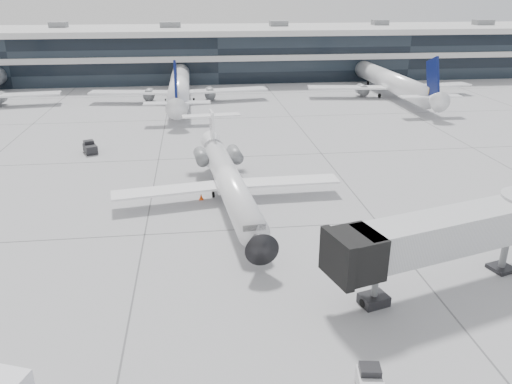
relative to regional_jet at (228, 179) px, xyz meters
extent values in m
plane|color=#9A9A9D|center=(2.53, -6.55, -2.15)|extent=(220.00, 220.00, 0.00)
cube|color=black|center=(2.53, 75.45, 2.85)|extent=(170.00, 22.00, 10.00)
cylinder|color=white|center=(0.07, -0.79, -0.07)|extent=(4.45, 21.90, 2.45)
cone|color=black|center=(1.20, -12.89, -0.07)|extent=(2.67, 2.75, 2.45)
cone|color=white|center=(-1.07, 11.49, 0.21)|extent=(2.58, 3.10, 2.33)
cube|color=white|center=(-5.88, -0.43, -0.70)|extent=(10.22, 3.94, 0.20)
cube|color=white|center=(5.86, 0.66, -0.70)|extent=(10.03, 2.59, 0.20)
cylinder|color=slate|center=(-2.42, 6.45, 0.30)|extent=(1.64, 3.20, 1.36)
cylinder|color=slate|center=(1.19, 6.78, 0.30)|extent=(1.64, 3.20, 1.36)
cube|color=white|center=(-1.02, 10.95, 2.11)|extent=(0.47, 2.37, 4.08)
cube|color=white|center=(-1.05, 11.31, 3.56)|extent=(6.64, 2.05, 0.15)
cylinder|color=black|center=(0.87, -9.37, -1.90)|extent=(0.21, 0.52, 0.51)
cylinder|color=black|center=(-1.45, 0.89, -1.86)|extent=(0.27, 0.60, 0.58)
cylinder|color=black|center=(1.26, 1.14, -1.86)|extent=(0.27, 0.60, 0.58)
cube|color=#B2B3B6|center=(13.08, -16.99, 1.98)|extent=(13.68, 6.24, 2.50)
cube|color=black|center=(6.42, -18.87, 1.88)|extent=(3.24, 3.64, 2.69)
cylinder|color=slate|center=(7.99, -18.42, -0.81)|extent=(0.42, 0.42, 2.69)
cube|color=black|center=(7.99, -18.42, -1.82)|extent=(2.03, 1.76, 0.67)
cylinder|color=slate|center=(18.63, -15.43, -0.71)|extent=(0.48, 0.48, 2.88)
cube|color=black|center=(5.26, -25.42, -1.06)|extent=(1.16, 1.00, 0.47)
cylinder|color=black|center=(4.79, -25.06, -1.94)|extent=(0.23, 0.44, 0.42)
cylinder|color=black|center=(5.82, -25.22, -1.94)|extent=(0.23, 0.44, 0.42)
cone|color=#EF470C|center=(-2.64, 0.44, -1.84)|extent=(0.40, 0.40, 0.62)
cube|color=#EF470C|center=(-2.64, 0.44, -2.14)|extent=(0.55, 0.55, 0.03)
cube|color=black|center=(-16.01, 17.24, -1.57)|extent=(2.16, 2.68, 0.95)
cube|color=black|center=(-16.21, 17.73, -0.93)|extent=(1.44, 1.33, 0.53)
cylinder|color=black|center=(-16.87, 17.80, -1.92)|extent=(0.35, 0.50, 0.47)
cylinder|color=black|center=(-15.80, 18.25, -1.92)|extent=(0.35, 0.50, 0.47)
cylinder|color=black|center=(-16.23, 16.24, -1.92)|extent=(0.35, 0.50, 0.47)
cylinder|color=black|center=(-15.15, 16.68, -1.92)|extent=(0.35, 0.50, 0.47)
camera|label=1|loc=(-2.85, -44.40, 16.57)|focal=35.00mm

